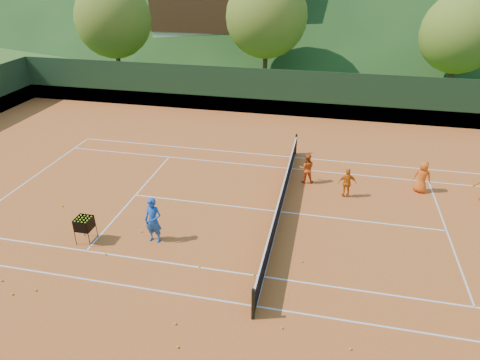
% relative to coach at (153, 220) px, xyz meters
% --- Properties ---
extents(ground, '(400.00, 400.00, 0.00)m').
position_rel_coach_xyz_m(ground, '(4.24, 2.99, -0.90)').
color(ground, '#315219').
rests_on(ground, ground).
extents(clay_court, '(40.00, 24.00, 0.02)m').
position_rel_coach_xyz_m(clay_court, '(4.24, 2.99, -0.89)').
color(clay_court, '#C2571F').
rests_on(clay_court, ground).
extents(coach, '(0.67, 0.47, 1.76)m').
position_rel_coach_xyz_m(coach, '(0.00, 0.00, 0.00)').
color(coach, blue).
rests_on(coach, clay_court).
extents(student_a, '(0.74, 0.61, 1.41)m').
position_rel_coach_xyz_m(student_a, '(5.04, 5.84, -0.18)').
color(student_a, '#E75614').
rests_on(student_a, clay_court).
extents(student_b, '(0.82, 0.44, 1.34)m').
position_rel_coach_xyz_m(student_b, '(6.85, 4.85, -0.21)').
color(student_b, orange).
rests_on(student_b, clay_court).
extents(student_c, '(0.83, 0.68, 1.46)m').
position_rel_coach_xyz_m(student_c, '(10.06, 6.02, -0.15)').
color(student_c, orange).
rests_on(student_c, clay_court).
extents(tennis_ball_0, '(0.07, 0.07, 0.07)m').
position_rel_coach_xyz_m(tennis_ball_0, '(-3.98, -3.18, -0.85)').
color(tennis_ball_0, '#B1D924').
rests_on(tennis_ball_0, clay_court).
extents(tennis_ball_1, '(0.07, 0.07, 0.07)m').
position_rel_coach_xyz_m(tennis_ball_1, '(2.47, -4.46, -0.85)').
color(tennis_ball_1, '#B1D924').
rests_on(tennis_ball_1, clay_court).
extents(tennis_ball_2, '(0.07, 0.07, 0.07)m').
position_rel_coach_xyz_m(tennis_ball_2, '(4.23, -3.00, -0.85)').
color(tennis_ball_2, '#B1D924').
rests_on(tennis_ball_2, clay_court).
extents(tennis_ball_4, '(0.07, 0.07, 0.07)m').
position_rel_coach_xyz_m(tennis_ball_4, '(-3.22, -3.65, -0.85)').
color(tennis_ball_4, '#B1D924').
rests_on(tennis_ball_4, clay_court).
extents(tennis_ball_5, '(0.07, 0.07, 0.07)m').
position_rel_coach_xyz_m(tennis_ball_5, '(-4.74, 1.42, -0.85)').
color(tennis_ball_5, '#B1D924').
rests_on(tennis_ball_5, clay_court).
extents(tennis_ball_6, '(0.07, 0.07, 0.07)m').
position_rel_coach_xyz_m(tennis_ball_6, '(5.11, -3.20, -0.85)').
color(tennis_ball_6, '#B1D924').
rests_on(tennis_ball_6, clay_court).
extents(tennis_ball_7, '(0.07, 0.07, 0.07)m').
position_rel_coach_xyz_m(tennis_ball_7, '(-2.63, -3.33, -0.85)').
color(tennis_ball_7, '#B1D924').
rests_on(tennis_ball_7, clay_court).
extents(tennis_ball_10, '(0.07, 0.07, 0.07)m').
position_rel_coach_xyz_m(tennis_ball_10, '(3.92, -1.14, -0.85)').
color(tennis_ball_10, '#B1D924').
rests_on(tennis_ball_10, clay_court).
extents(tennis_ball_11, '(0.07, 0.07, 0.07)m').
position_rel_coach_xyz_m(tennis_ball_11, '(-1.38, -1.19, -0.85)').
color(tennis_ball_11, '#B1D924').
rests_on(tennis_ball_11, clay_court).
extents(tennis_ball_12, '(0.07, 0.07, 0.07)m').
position_rel_coach_xyz_m(tennis_ball_12, '(6.99, -3.53, -0.85)').
color(tennis_ball_12, '#B1D924').
rests_on(tennis_ball_12, clay_court).
extents(tennis_ball_13, '(0.07, 0.07, 0.07)m').
position_rel_coach_xyz_m(tennis_ball_13, '(5.39, -0.10, -0.85)').
color(tennis_ball_13, '#B1D924').
rests_on(tennis_ball_13, clay_court).
extents(tennis_ball_15, '(0.07, 0.07, 0.07)m').
position_rel_coach_xyz_m(tennis_ball_15, '(-0.72, 0.38, -0.85)').
color(tennis_ball_15, '#B1D924').
rests_on(tennis_ball_15, clay_court).
extents(tennis_ball_16, '(0.07, 0.07, 0.07)m').
position_rel_coach_xyz_m(tennis_ball_16, '(2.13, -3.70, -0.85)').
color(tennis_ball_16, '#B1D924').
rests_on(tennis_ball_16, clay_court).
extents(tennis_ball_17, '(0.07, 0.07, 0.07)m').
position_rel_coach_xyz_m(tennis_ball_17, '(2.03, -1.12, -0.85)').
color(tennis_ball_17, '#B1D924').
rests_on(tennis_ball_17, clay_court).
extents(court_lines, '(23.83, 11.03, 0.00)m').
position_rel_coach_xyz_m(court_lines, '(4.24, 2.99, -0.88)').
color(court_lines, white).
rests_on(court_lines, clay_court).
extents(tennis_net, '(0.10, 12.07, 1.10)m').
position_rel_coach_xyz_m(tennis_net, '(4.24, 2.99, -0.38)').
color(tennis_net, black).
rests_on(tennis_net, clay_court).
extents(perimeter_fence, '(40.40, 24.24, 3.00)m').
position_rel_coach_xyz_m(perimeter_fence, '(4.24, 2.99, 0.37)').
color(perimeter_fence, black).
rests_on(perimeter_fence, clay_court).
extents(ball_hopper, '(0.57, 0.57, 1.00)m').
position_rel_coach_xyz_m(ball_hopper, '(-2.43, -0.58, -0.13)').
color(ball_hopper, black).
rests_on(ball_hopper, clay_court).
extents(chalet_mid, '(12.65, 8.82, 11.45)m').
position_rel_coach_xyz_m(chalet_mid, '(10.24, 36.99, 4.09)').
color(chalet_mid, beige).
rests_on(chalet_mid, ground).
extents(tree_a, '(6.00, 6.00, 7.88)m').
position_rel_coach_xyz_m(tree_a, '(-11.76, 20.99, 3.97)').
color(tree_a, '#41291A').
rests_on(tree_a, ground).
extents(tree_b, '(6.40, 6.40, 8.40)m').
position_rel_coach_xyz_m(tree_b, '(0.24, 22.99, 4.29)').
color(tree_b, '#3E2718').
rests_on(tree_b, ground).
extents(tree_c, '(5.60, 5.60, 7.35)m').
position_rel_coach_xyz_m(tree_c, '(14.24, 21.99, 3.64)').
color(tree_c, '#422B1A').
rests_on(tree_c, ground).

